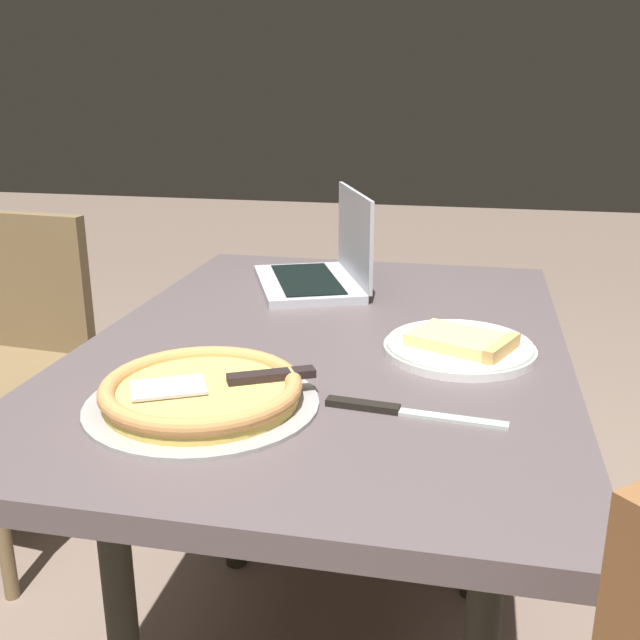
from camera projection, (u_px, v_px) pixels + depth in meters
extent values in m
cube|color=#574B4C|center=(328.00, 347.00, 1.32)|extent=(1.19, 0.82, 0.04)
cylinder|color=#2F2D23|center=(481.00, 465.00, 1.64)|extent=(0.05, 0.05, 0.69)
cylinder|color=#2F2D23|center=(120.00, 601.00, 1.22)|extent=(0.05, 0.05, 0.69)
cylinder|color=#2F2D23|center=(232.00, 440.00, 1.76)|extent=(0.05, 0.05, 0.69)
cube|color=#B1B3BB|center=(307.00, 284.00, 1.63)|extent=(0.36, 0.31, 0.02)
cube|color=black|center=(307.00, 279.00, 1.63)|extent=(0.30, 0.22, 0.00)
cube|color=#B1B3BB|center=(355.00, 235.00, 1.61)|extent=(0.29, 0.12, 0.19)
cube|color=silver|center=(354.00, 235.00, 1.61)|extent=(0.26, 0.11, 0.17)
cylinder|color=white|center=(459.00, 350.00, 1.23)|extent=(0.25, 0.25, 0.01)
torus|color=silver|center=(459.00, 344.00, 1.23)|extent=(0.25, 0.25, 0.01)
cube|color=#DDC976|center=(460.00, 340.00, 1.23)|extent=(0.16, 0.19, 0.02)
cube|color=tan|center=(502.00, 349.00, 1.19)|extent=(0.11, 0.06, 0.03)
cylinder|color=#9F9E9A|center=(202.00, 403.00, 1.04)|extent=(0.33, 0.33, 0.01)
cylinder|color=#E1BF58|center=(202.00, 394.00, 1.03)|extent=(0.27, 0.27, 0.02)
torus|color=tan|center=(202.00, 387.00, 1.03)|extent=(0.28, 0.28, 0.02)
cube|color=#ACA8B6|center=(168.00, 387.00, 1.02)|extent=(0.11, 0.12, 0.00)
cube|color=black|center=(271.00, 376.00, 1.05)|extent=(0.08, 0.12, 0.01)
cube|color=#B1BFB7|center=(437.00, 417.00, 1.00)|extent=(0.04, 0.19, 0.00)
cube|color=black|center=(363.00, 405.00, 1.03)|extent=(0.03, 0.11, 0.01)
cube|color=brown|center=(20.00, 281.00, 1.95)|extent=(0.07, 0.41, 0.37)
cylinder|color=brown|center=(1.00, 517.00, 1.68)|extent=(0.03, 0.03, 0.43)
cylinder|color=brown|center=(99.00, 440.00, 2.03)|extent=(0.03, 0.03, 0.43)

